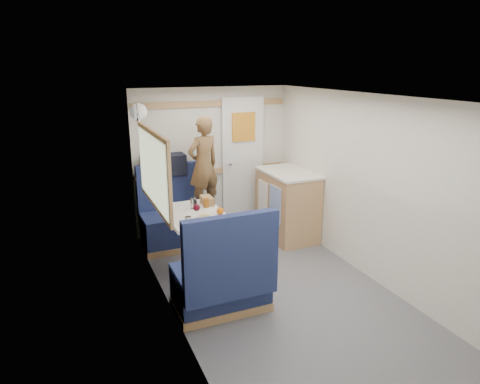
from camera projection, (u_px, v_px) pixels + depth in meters
name	position (u px, v px, depth m)	size (l,w,h in m)	color
floor	(289.00, 303.00, 4.25)	(4.50, 4.50, 0.00)	#515156
ceiling	(297.00, 99.00, 3.68)	(4.50, 4.50, 0.00)	silver
wall_back	(212.00, 160.00, 5.95)	(2.20, 0.02, 2.00)	silver
wall_left	(177.00, 225.00, 3.56)	(0.02, 4.50, 2.00)	silver
wall_right	(386.00, 195.00, 4.38)	(0.02, 4.50, 2.00)	silver
oak_trim_low	(213.00, 171.00, 5.98)	(2.15, 0.02, 0.08)	#A27549
oak_trim_high	(212.00, 104.00, 5.71)	(2.15, 0.02, 0.08)	#A27549
side_window	(153.00, 170.00, 4.37)	(0.04, 1.30, 0.72)	#A5B297
rear_door	(243.00, 160.00, 6.10)	(0.62, 0.12, 1.86)	white
dinette_table	(195.00, 226.00, 4.73)	(0.62, 0.92, 0.72)	white
bench_far	(176.00, 223.00, 5.57)	(0.90, 0.59, 1.05)	#162049
bench_near	(223.00, 283.00, 4.04)	(0.90, 0.59, 1.05)	#162049
ledge	(169.00, 175.00, 5.63)	(0.90, 0.14, 0.04)	#A27549
dome_light	(138.00, 112.00, 5.00)	(0.20, 0.20, 0.20)	white
galley_counter	(287.00, 204.00, 5.79)	(0.57, 0.92, 0.92)	#A27549
person	(203.00, 165.00, 5.40)	(0.45, 0.29, 1.23)	brown
duffel_bag	(164.00, 165.00, 5.56)	(0.54, 0.26, 0.26)	black
tray	(217.00, 218.00, 4.50)	(0.25, 0.33, 0.02)	silver
orange_fruit	(220.00, 211.00, 4.58)	(0.08, 0.08, 0.08)	orange
cheese_block	(204.00, 215.00, 4.51)	(0.11, 0.07, 0.04)	#DDC27F
wine_glass	(197.00, 208.00, 4.46)	(0.08, 0.08, 0.17)	white
tumbler_left	(188.00, 222.00, 4.28)	(0.06, 0.06, 0.10)	white
tumbler_mid	(170.00, 200.00, 4.93)	(0.07, 0.07, 0.12)	white
tumbler_right	(194.00, 203.00, 4.82)	(0.07, 0.07, 0.12)	white
beer_glass	(206.00, 203.00, 4.86)	(0.07, 0.07, 0.10)	brown
pepper_grinder	(195.00, 204.00, 4.82)	(0.04, 0.04, 0.11)	black
bread_loaf	(207.00, 200.00, 4.97)	(0.12, 0.22, 0.09)	brown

